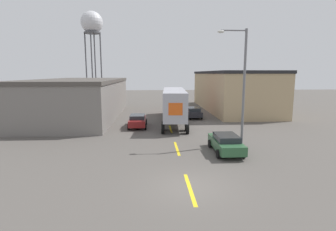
{
  "coord_description": "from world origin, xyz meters",
  "views": [
    {
      "loc": [
        -1.84,
        -12.72,
        5.78
      ],
      "look_at": [
        -0.44,
        11.33,
        1.91
      ],
      "focal_mm": 28.0,
      "sensor_mm": 36.0,
      "label": 1
    }
  ],
  "objects_px": {
    "semi_truck": "(174,102)",
    "water_tower": "(92,24)",
    "parked_car_left_far": "(138,120)",
    "street_lamp": "(241,80)",
    "parked_car_right_near": "(226,143)",
    "parked_car_right_far": "(193,112)"
  },
  "relations": [
    {
      "from": "semi_truck",
      "to": "street_lamp",
      "type": "distance_m",
      "value": 11.66
    },
    {
      "from": "semi_truck",
      "to": "water_tower",
      "type": "relative_size",
      "value": 0.75
    },
    {
      "from": "parked_car_left_far",
      "to": "parked_car_right_far",
      "type": "relative_size",
      "value": 1.0
    },
    {
      "from": "semi_truck",
      "to": "parked_car_left_far",
      "type": "height_order",
      "value": "semi_truck"
    },
    {
      "from": "parked_car_right_near",
      "to": "street_lamp",
      "type": "xyz_separation_m",
      "value": [
        1.72,
        2.23,
        4.53
      ]
    },
    {
      "from": "parked_car_right_near",
      "to": "street_lamp",
      "type": "bearing_deg",
      "value": 52.43
    },
    {
      "from": "parked_car_right_far",
      "to": "semi_truck",
      "type": "bearing_deg",
      "value": -133.58
    },
    {
      "from": "parked_car_left_far",
      "to": "water_tower",
      "type": "xyz_separation_m",
      "value": [
        -11.54,
        32.54,
        15.7
      ]
    },
    {
      "from": "semi_truck",
      "to": "parked_car_right_far",
      "type": "distance_m",
      "value": 4.46
    },
    {
      "from": "parked_car_left_far",
      "to": "water_tower",
      "type": "relative_size",
      "value": 0.23
    },
    {
      "from": "parked_car_right_near",
      "to": "water_tower",
      "type": "height_order",
      "value": "water_tower"
    },
    {
      "from": "semi_truck",
      "to": "parked_car_right_near",
      "type": "distance_m",
      "value": 12.99
    },
    {
      "from": "semi_truck",
      "to": "street_lamp",
      "type": "xyz_separation_m",
      "value": [
        4.57,
        -10.33,
        2.88
      ]
    },
    {
      "from": "semi_truck",
      "to": "parked_car_right_far",
      "type": "height_order",
      "value": "semi_truck"
    },
    {
      "from": "water_tower",
      "to": "street_lamp",
      "type": "height_order",
      "value": "water_tower"
    },
    {
      "from": "parked_car_right_far",
      "to": "water_tower",
      "type": "relative_size",
      "value": 0.23
    },
    {
      "from": "semi_truck",
      "to": "street_lamp",
      "type": "relative_size",
      "value": 1.57
    },
    {
      "from": "parked_car_right_near",
      "to": "parked_car_left_far",
      "type": "height_order",
      "value": "same"
    },
    {
      "from": "parked_car_right_far",
      "to": "street_lamp",
      "type": "relative_size",
      "value": 0.47
    },
    {
      "from": "semi_truck",
      "to": "parked_car_right_near",
      "type": "relative_size",
      "value": 3.33
    },
    {
      "from": "parked_car_left_far",
      "to": "parked_car_right_near",
      "type": "bearing_deg",
      "value": -54.21
    },
    {
      "from": "semi_truck",
      "to": "parked_car_left_far",
      "type": "xyz_separation_m",
      "value": [
        -4.18,
        -2.81,
        -1.65
      ]
    }
  ]
}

